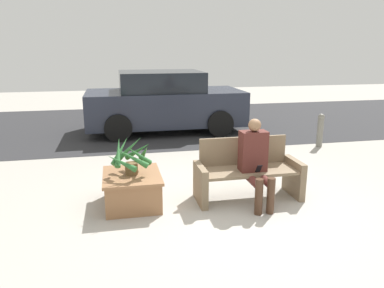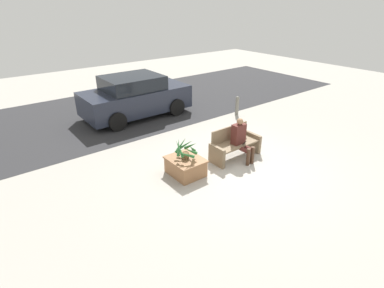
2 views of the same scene
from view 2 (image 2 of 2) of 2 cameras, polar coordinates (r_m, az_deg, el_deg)
The scene contains 8 objects.
ground_plane at distance 8.04m, azimuth 9.08°, elevation -4.10°, with size 30.00×30.00×0.00m, color #ADA89E.
road_surface at distance 12.58m, azimuth -11.35°, elevation 6.90°, with size 20.00×6.00×0.01m, color #2D2D30.
bench at distance 8.30m, azimuth 8.07°, elevation -0.03°, with size 1.48×0.57×0.85m.
person_seated at distance 8.10m, azimuth 9.36°, elevation 1.04°, with size 0.36×0.64×1.17m.
planter_box at distance 7.46m, azimuth -1.23°, elevation -4.15°, with size 0.77×0.90×0.44m.
potted_plant at distance 7.25m, azimuth -1.28°, elevation -1.06°, with size 0.63×0.64×0.49m.
parked_car at distance 11.37m, azimuth -10.76°, elevation 8.88°, with size 3.88×1.98×1.52m.
bollard_post at distance 11.52m, azimuth 8.59°, elevation 7.36°, with size 0.14×0.14×0.72m.
Camera 2 is at (-5.22, -4.67, 3.95)m, focal length 28.00 mm.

